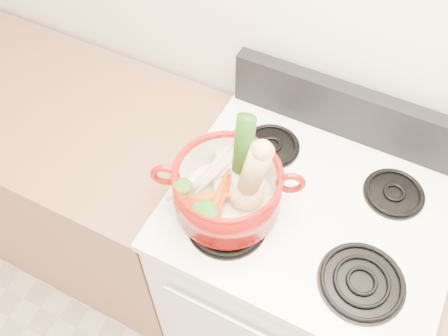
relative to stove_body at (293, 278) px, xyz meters
The scene contains 27 objects.
wall_back 0.91m from the stove_body, 90.00° to the left, with size 3.50×0.02×2.60m, color silver.
stove_body is the anchor object (origin of this frame).
cooktop 0.47m from the stove_body, ahead, with size 0.78×0.67×0.03m, color white.
control_backsplash 0.65m from the stove_body, 90.00° to the left, with size 0.76×0.05×0.18m, color black.
oven_handle 0.47m from the stove_body, 90.00° to the right, with size 0.02×0.02×0.60m, color silver.
counter_left 1.07m from the stove_body, behind, with size 1.36×0.65×0.90m, color #8B6042.
burner_front_left 0.56m from the stove_body, 139.90° to the right, with size 0.22×0.22×0.02m, color black.
burner_front_right 0.56m from the stove_body, 40.10° to the right, with size 0.22×0.22×0.02m, color black.
burner_back_left 0.55m from the stove_body, 143.62° to the left, with size 0.17×0.17×0.02m, color black.
burner_back_right 0.55m from the stove_body, 36.38° to the left, with size 0.17×0.17×0.02m, color black.
dutch_oven 0.63m from the stove_body, 152.37° to the right, with size 0.29×0.29×0.14m, color maroon.
pot_handle_left 0.75m from the stove_body, 154.43° to the right, with size 0.08×0.08×0.02m, color maroon.
pot_handle_right 0.63m from the stove_body, 142.05° to the right, with size 0.08×0.08×0.02m, color maroon.
squash 0.69m from the stove_body, 148.43° to the right, with size 0.10×0.10×0.25m, color tan, non-canonical shape.
leek 0.73m from the stove_body, 151.83° to the right, with size 0.05×0.05×0.32m, color silver.
ginger 0.59m from the stove_body, behind, with size 0.08×0.06×0.04m, color tan.
parsnip_0 0.62m from the stove_body, 159.70° to the right, with size 0.04×0.04×0.23m, color beige.
parsnip_1 0.65m from the stove_body, 158.60° to the right, with size 0.05×0.05×0.22m, color beige.
parsnip_2 0.64m from the stove_body, 169.19° to the right, with size 0.04×0.04×0.19m, color beige.
parsnip_3 0.65m from the stove_body, 162.95° to the right, with size 0.04×0.04×0.18m, color beige.
parsnip_4 0.65m from the stove_body, behind, with size 0.04×0.04×0.22m, color beige.
parsnip_5 0.65m from the stove_body, 163.08° to the right, with size 0.04×0.04×0.19m, color beige.
carrot_0 0.62m from the stove_body, 146.42° to the right, with size 0.04×0.04×0.18m, color #BF5D09.
carrot_1 0.64m from the stove_body, 148.79° to the right, with size 0.04×0.04×0.17m, color #D45F0A.
carrot_2 0.63m from the stove_body, 143.56° to the right, with size 0.04×0.04×0.19m, color #C54309.
carrot_3 0.63m from the stove_body, 148.24° to the right, with size 0.03×0.03×0.15m, color #D5660A.
carrot_4 0.64m from the stove_body, 148.45° to the right, with size 0.03×0.03×0.16m, color #D2490A.
Camera 1 is at (0.11, 0.63, 2.14)m, focal length 40.00 mm.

